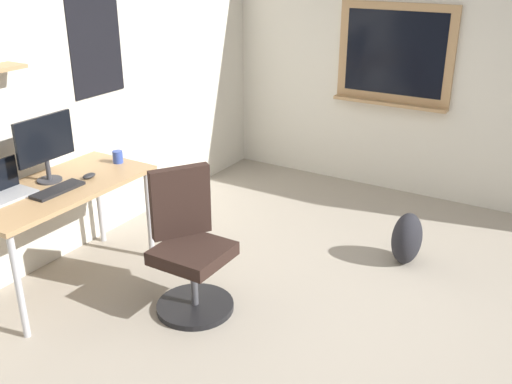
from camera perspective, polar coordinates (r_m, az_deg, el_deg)
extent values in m
plane|color=#9E9384|center=(3.87, 10.26, -13.30)|extent=(5.20, 5.20, 0.00)
cube|color=silver|center=(4.67, -18.06, 9.87)|extent=(5.00, 0.10, 2.60)
cube|color=black|center=(4.77, -15.35, 13.51)|extent=(0.52, 0.01, 0.74)
cube|color=silver|center=(5.60, 20.70, 11.54)|extent=(0.10, 5.00, 2.60)
cube|color=tan|center=(5.71, 13.42, 13.06)|extent=(0.04, 1.10, 0.90)
cube|color=black|center=(5.69, 13.37, 13.04)|extent=(0.01, 0.94, 0.76)
cube|color=tan|center=(5.76, 12.85, 8.45)|extent=(0.12, 1.10, 0.03)
cube|color=tan|center=(4.20, -18.80, 0.39)|extent=(1.31, 0.65, 0.03)
cylinder|color=#B7B7BC|center=(3.85, -22.17, -8.54)|extent=(0.04, 0.04, 0.73)
cylinder|color=#B7B7BC|center=(4.55, -10.38, -2.21)|extent=(0.04, 0.04, 0.73)
cylinder|color=#B7B7BC|center=(4.89, -15.06, -0.82)|extent=(0.04, 0.04, 0.73)
cylinder|color=black|center=(4.03, -5.95, -11.02)|extent=(0.52, 0.52, 0.04)
cylinder|color=#4C4C51|center=(3.93, -6.07, -8.72)|extent=(0.05, 0.05, 0.34)
cube|color=black|center=(3.82, -6.20, -5.97)|extent=(0.44, 0.44, 0.09)
cube|color=black|center=(3.87, -7.38, -0.96)|extent=(0.37, 0.28, 0.48)
cube|color=#ADAFB5|center=(4.11, -22.95, -0.33)|extent=(0.31, 0.21, 0.02)
cylinder|color=#38383D|center=(4.30, -19.50, 1.11)|extent=(0.17, 0.17, 0.01)
cylinder|color=#38383D|center=(4.27, -19.64, 2.07)|extent=(0.03, 0.03, 0.14)
cube|color=black|center=(4.19, -19.95, 4.92)|extent=(0.46, 0.02, 0.31)
cube|color=black|center=(4.09, -18.79, 0.20)|extent=(0.37, 0.13, 0.02)
ellipsoid|color=#262628|center=(4.26, -15.99, 1.53)|extent=(0.10, 0.06, 0.03)
cylinder|color=#334CA5|center=(4.51, -13.35, 3.36)|extent=(0.08, 0.08, 0.09)
ellipsoid|color=#232328|center=(4.61, 14.51, -4.42)|extent=(0.32, 0.22, 0.41)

